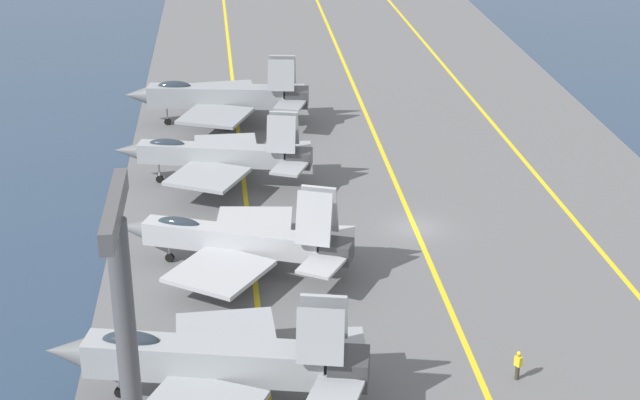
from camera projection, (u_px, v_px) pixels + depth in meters
ground_plane at (415, 233)px, 70.19m from camera, size 2000.00×2000.00×0.00m
carrier_deck at (415, 230)px, 70.11m from camera, size 199.74×42.96×0.40m
deck_stripe_foul_line at (575, 221)px, 71.06m from camera, size 179.73×4.30×0.01m
deck_stripe_centerline at (415, 228)px, 70.03m from camera, size 179.76×0.36×0.01m
deck_stripe_edge_line at (250, 235)px, 69.00m from camera, size 179.74×3.63×0.01m
parked_jet_nearest at (211, 360)px, 49.65m from camera, size 12.68×16.75×6.33m
parked_jet_second at (239, 240)px, 63.24m from camera, size 13.16×15.99×6.33m
parked_jet_third at (218, 155)px, 76.17m from camera, size 12.31×15.69×6.19m
parked_jet_fourth at (220, 97)px, 89.03m from camera, size 13.78×16.89×6.54m
crew_yellow_vest at (518, 364)px, 52.29m from camera, size 0.46×0.42×1.72m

